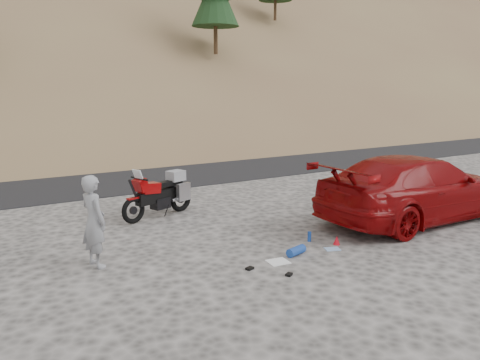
% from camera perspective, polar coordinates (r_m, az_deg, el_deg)
% --- Properties ---
extents(ground, '(140.00, 140.00, 0.00)m').
position_cam_1_polar(ground, '(10.03, -3.10, -7.95)').
color(ground, '#43403E').
rests_on(ground, ground).
extents(road, '(120.00, 7.00, 0.05)m').
position_cam_1_polar(road, '(18.24, -16.36, 0.44)').
color(road, black).
rests_on(road, ground).
extents(motorcycle, '(2.17, 1.08, 1.34)m').
position_cam_1_polar(motorcycle, '(12.23, -9.58, -1.75)').
color(motorcycle, black).
rests_on(motorcycle, ground).
extents(man, '(0.56, 0.72, 1.74)m').
position_cam_1_polar(man, '(9.34, -17.07, -9.95)').
color(man, gray).
rests_on(man, ground).
extents(red_car, '(5.65, 2.35, 1.63)m').
position_cam_1_polar(red_car, '(12.69, 20.54, -4.51)').
color(red_car, maroon).
rests_on(red_car, ground).
extents(gear_white_cloth, '(0.43, 0.39, 0.01)m').
position_cam_1_polar(gear_white_cloth, '(9.14, 4.66, -9.90)').
color(gear_white_cloth, white).
rests_on(gear_white_cloth, ground).
extents(gear_blue_mat, '(0.47, 0.29, 0.18)m').
position_cam_1_polar(gear_blue_mat, '(9.50, 6.86, -8.57)').
color(gear_blue_mat, navy).
rests_on(gear_blue_mat, ground).
extents(gear_bottle, '(0.09, 0.09, 0.22)m').
position_cam_1_polar(gear_bottle, '(10.34, 8.46, -6.83)').
color(gear_bottle, navy).
rests_on(gear_bottle, ground).
extents(gear_funnel, '(0.15, 0.15, 0.19)m').
position_cam_1_polar(gear_funnel, '(10.24, 11.71, -7.21)').
color(gear_funnel, red).
rests_on(gear_funnel, ground).
extents(gear_glove_a, '(0.17, 0.15, 0.04)m').
position_cam_1_polar(gear_glove_a, '(8.76, 1.20, -10.72)').
color(gear_glove_a, black).
rests_on(gear_glove_a, ground).
extents(gear_glove_b, '(0.16, 0.15, 0.04)m').
position_cam_1_polar(gear_glove_b, '(8.54, 5.99, -11.38)').
color(gear_glove_b, black).
rests_on(gear_glove_b, ground).
extents(gear_blue_cloth, '(0.36, 0.32, 0.01)m').
position_cam_1_polar(gear_blue_cloth, '(9.96, 11.20, -8.25)').
color(gear_blue_cloth, '#8BABD7').
rests_on(gear_blue_cloth, ground).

